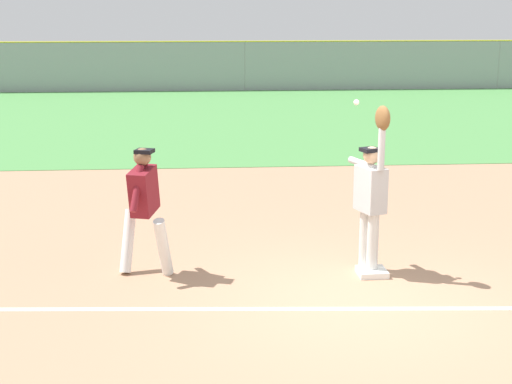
% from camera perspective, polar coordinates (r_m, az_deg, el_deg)
% --- Properties ---
extents(ground_plane, '(72.76, 72.76, 0.00)m').
position_cam_1_polar(ground_plane, '(9.32, 7.81, -8.30)').
color(ground_plane, tan).
extents(outfield_grass, '(44.07, 15.78, 0.01)m').
position_cam_1_polar(outfield_grass, '(24.63, 0.23, 5.70)').
color(outfield_grass, '#4C8C47').
rests_on(outfield_grass, ground_plane).
extents(chalk_foul_line, '(11.98, 0.91, 0.01)m').
position_cam_1_polar(chalk_foul_line, '(9.35, -14.88, -8.55)').
color(chalk_foul_line, white).
rests_on(chalk_foul_line, ground_plane).
extents(first_base, '(0.39, 0.39, 0.08)m').
position_cam_1_polar(first_base, '(10.25, 8.75, -5.99)').
color(first_base, white).
rests_on(first_base, ground_plane).
extents(fielder, '(0.41, 0.88, 2.28)m').
position_cam_1_polar(fielder, '(10.04, 8.70, 0.03)').
color(fielder, silver).
rests_on(fielder, ground_plane).
extents(runner, '(0.76, 0.83, 1.72)m').
position_cam_1_polar(runner, '(9.98, -8.45, -0.78)').
color(runner, white).
rests_on(runner, ground_plane).
extents(baseball, '(0.07, 0.07, 0.07)m').
position_cam_1_polar(baseball, '(9.90, 7.59, 6.73)').
color(baseball, white).
extents(outfield_fence, '(44.15, 0.08, 2.09)m').
position_cam_1_polar(outfield_fence, '(32.34, -0.85, 9.50)').
color(outfield_fence, '#93999E').
rests_on(outfield_fence, ground_plane).
extents(parked_car_red, '(4.50, 2.31, 1.25)m').
position_cam_1_polar(parked_car_red, '(35.71, -15.46, 8.83)').
color(parked_car_red, '#B21E1E').
rests_on(parked_car_red, ground_plane).
extents(parked_car_silver, '(4.40, 2.12, 1.25)m').
position_cam_1_polar(parked_car_silver, '(35.26, -6.00, 9.19)').
color(parked_car_silver, '#B7B7BC').
rests_on(parked_car_silver, ground_plane).
extents(parked_car_tan, '(4.51, 2.32, 1.25)m').
position_cam_1_polar(parked_car_tan, '(35.07, 1.79, 9.23)').
color(parked_car_tan, tan).
rests_on(parked_car_tan, ground_plane).
extents(parked_car_black, '(4.45, 2.21, 1.25)m').
position_cam_1_polar(parked_car_black, '(36.34, 10.18, 9.18)').
color(parked_car_black, black).
rests_on(parked_car_black, ground_plane).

